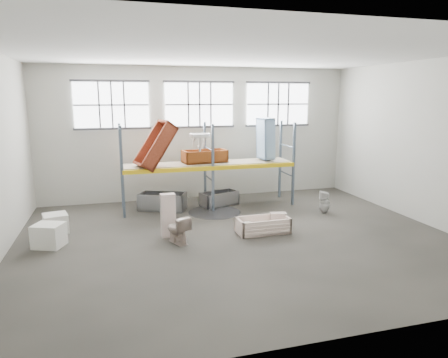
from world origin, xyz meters
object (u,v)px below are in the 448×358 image
object	(u,v)px
rust_tub_flat	(205,156)
cistern_tall	(168,215)
bathtub_beige	(263,225)
blue_tub_upright	(266,139)
toilet_white	(325,202)
steel_tub_right	(219,198)
steel_tub_left	(163,201)
carton_near	(49,235)
toilet_beige	(178,229)
bucket	(248,229)

from	to	relation	value
rust_tub_flat	cistern_tall	bearing A→B (deg)	-120.73
bathtub_beige	blue_tub_upright	bearing A→B (deg)	66.90
toilet_white	steel_tub_right	xyz separation A→B (m)	(-3.20, 1.94, -0.13)
bathtub_beige	steel_tub_left	xyz separation A→B (m)	(-2.51, 3.26, 0.07)
blue_tub_upright	toilet_white	bearing A→B (deg)	-51.39
steel_tub_left	bathtub_beige	bearing A→B (deg)	-52.42
steel_tub_right	carton_near	xyz separation A→B (m)	(-5.40, -2.81, 0.06)
toilet_beige	bucket	xyz separation A→B (m)	(2.05, 0.09, -0.21)
steel_tub_right	bathtub_beige	bearing A→B (deg)	-82.33
steel_tub_right	bucket	xyz separation A→B (m)	(-0.04, -3.37, -0.07)
blue_tub_upright	toilet_beige	bearing A→B (deg)	-138.54
blue_tub_upright	bucket	bearing A→B (deg)	-118.36
toilet_white	carton_near	size ratio (longest dim) A/B	1.05
bucket	steel_tub_right	bearing A→B (deg)	89.34
bucket	rust_tub_flat	bearing A→B (deg)	97.94
bathtub_beige	carton_near	size ratio (longest dim) A/B	2.11
cistern_tall	bucket	bearing A→B (deg)	-13.46
bathtub_beige	bucket	world-z (taller)	bathtub_beige
toilet_beige	steel_tub_right	distance (m)	4.05
toilet_beige	rust_tub_flat	bearing A→B (deg)	-138.13
steel_tub_left	cistern_tall	bearing A→B (deg)	-93.81
blue_tub_upright	bathtub_beige	bearing A→B (deg)	-112.00
bucket	toilet_white	bearing A→B (deg)	23.90
cistern_tall	toilet_white	size ratio (longest dim) A/B	1.63
toilet_white	carton_near	xyz separation A→B (m)	(-8.61, -0.87, -0.07)
bathtub_beige	toilet_beige	bearing A→B (deg)	-177.02
toilet_white	blue_tub_upright	world-z (taller)	blue_tub_upright
carton_near	toilet_beige	bearing A→B (deg)	-11.17
cistern_tall	blue_tub_upright	bearing A→B (deg)	34.17
cistern_tall	carton_near	world-z (taller)	cistern_tall
steel_tub_left	steel_tub_right	bearing A→B (deg)	0.79
rust_tub_flat	bucket	distance (m)	3.83
toilet_white	steel_tub_right	size ratio (longest dim) A/B	0.55
bathtub_beige	steel_tub_right	xyz separation A→B (m)	(-0.44, 3.28, 0.03)
steel_tub_right	toilet_beige	bearing A→B (deg)	-121.05
toilet_beige	carton_near	size ratio (longest dim) A/B	1.07
rust_tub_flat	carton_near	world-z (taller)	rust_tub_flat
bathtub_beige	rust_tub_flat	size ratio (longest dim) A/B	0.98
blue_tub_upright	carton_near	size ratio (longest dim) A/B	2.06
toilet_white	steel_tub_right	world-z (taller)	toilet_white
rust_tub_flat	blue_tub_upright	xyz separation A→B (m)	(2.25, -0.14, 0.58)
bucket	cistern_tall	bearing A→B (deg)	167.29
toilet_white	rust_tub_flat	world-z (taller)	rust_tub_flat
rust_tub_flat	toilet_beige	bearing A→B (deg)	-114.08
cistern_tall	toilet_white	xyz separation A→B (m)	(5.46, 0.94, -0.24)
bathtub_beige	toilet_white	distance (m)	3.08
toilet_white	steel_tub_left	world-z (taller)	toilet_white
toilet_beige	steel_tub_left	bearing A→B (deg)	-114.43
cistern_tall	blue_tub_upright	distance (m)	5.17
toilet_beige	rust_tub_flat	size ratio (longest dim) A/B	0.50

